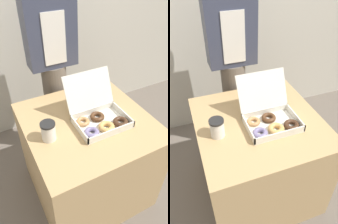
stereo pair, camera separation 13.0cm
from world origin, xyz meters
The scene contains 5 objects.
ground_plane centered at (0.00, 0.00, 0.00)m, with size 14.00×14.00×0.00m, color #665B51.
table centered at (0.00, 0.00, 0.37)m, with size 0.81×0.82×0.74m.
donut_box centered at (0.06, -0.06, 0.78)m, with size 0.34×0.36×0.27m.
coffee_cup centered at (-0.28, -0.05, 0.80)m, with size 0.09×0.09×0.12m.
person_customer centered at (-0.01, 0.56, 0.97)m, with size 0.37×0.23×1.71m.
Camera 1 is at (-0.53, -0.96, 1.67)m, focal length 35.00 mm.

